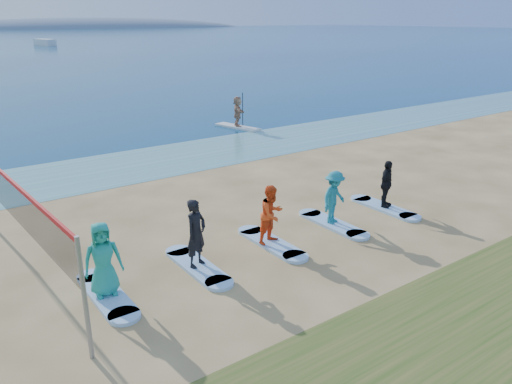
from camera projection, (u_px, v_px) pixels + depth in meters
ground at (277, 256)px, 13.39m from camera, size 600.00×600.00×0.00m
shallow_water at (127, 166)px, 21.43m from camera, size 600.00×600.00×0.00m
island_ridge at (91, 28)px, 295.44m from camera, size 220.00×56.00×18.00m
volleyball_net at (12, 199)px, 12.07m from camera, size 0.60×9.08×2.50m
paddleboard at (238, 127)px, 28.80m from camera, size 1.38×3.08×0.12m
paddleboarder at (238, 111)px, 28.49m from camera, size 1.08×1.65×1.70m
boat_offshore_b at (45, 46)px, 112.05m from camera, size 3.66×6.72×1.41m
surfboard_0 at (107, 295)px, 11.42m from camera, size 0.70×2.20×0.09m
student_0 at (103, 259)px, 11.12m from camera, size 0.93×0.68×1.74m
surfboard_1 at (198, 266)px, 12.73m from camera, size 0.70×2.20×0.09m
student_1 at (196, 233)px, 12.42m from camera, size 0.76×0.65×1.77m
surfboard_2 at (271, 243)px, 14.04m from camera, size 0.70×2.20×0.09m
student_2 at (272, 214)px, 13.75m from camera, size 0.92×0.78×1.66m
surfboard_3 at (333, 224)px, 15.35m from camera, size 0.70×2.20×0.09m
student_3 at (334, 197)px, 15.06m from camera, size 1.19×0.88×1.65m
surfboard_4 at (384, 208)px, 16.66m from camera, size 0.70×2.20×0.09m
student_4 at (386, 184)px, 16.39m from camera, size 1.00×0.71×1.57m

